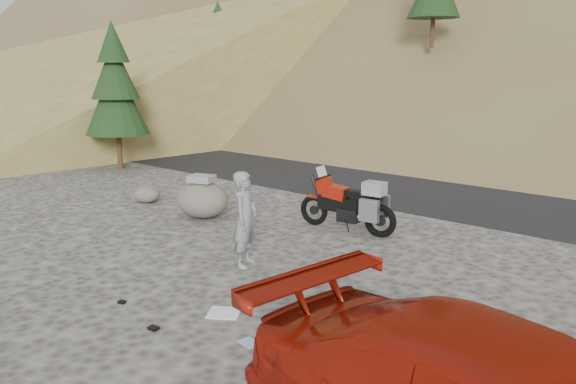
# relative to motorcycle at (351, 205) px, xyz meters

# --- Properties ---
(ground) EXTENTS (140.00, 140.00, 0.00)m
(ground) POSITION_rel_motorcycle_xyz_m (0.52, -3.33, -0.60)
(ground) COLOR #3D3A38
(ground) RESTS_ON ground
(road) EXTENTS (120.00, 7.00, 0.05)m
(road) POSITION_rel_motorcycle_xyz_m (0.52, 5.67, -0.60)
(road) COLOR black
(road) RESTS_ON ground
(conifer_verge) EXTENTS (2.20, 2.20, 5.04)m
(conifer_verge) POSITION_rel_motorcycle_xyz_m (-10.48, 1.17, 2.29)
(conifer_verge) COLOR #392114
(conifer_verge) RESTS_ON ground
(motorcycle) EXTENTS (2.37, 0.83, 1.41)m
(motorcycle) POSITION_rel_motorcycle_xyz_m (0.00, 0.00, 0.00)
(motorcycle) COLOR black
(motorcycle) RESTS_ON ground
(man) EXTENTS (0.62, 0.75, 1.76)m
(man) POSITION_rel_motorcycle_xyz_m (-0.28, -3.03, -0.60)
(man) COLOR gray
(man) RESTS_ON ground
(boulder) EXTENTS (1.48, 1.31, 1.05)m
(boulder) POSITION_rel_motorcycle_xyz_m (-3.40, -1.30, -0.14)
(boulder) COLOR #534F47
(boulder) RESTS_ON ground
(small_rock) EXTENTS (0.88, 0.83, 0.44)m
(small_rock) POSITION_rel_motorcycle_xyz_m (-5.66, -1.26, -0.38)
(small_rock) COLOR #534F47
(small_rock) RESTS_ON ground
(gear_white_cloth) EXTENTS (0.62, 0.60, 0.02)m
(gear_white_cloth) POSITION_rel_motorcycle_xyz_m (0.88, -4.71, -0.59)
(gear_white_cloth) COLOR white
(gear_white_cloth) RESTS_ON ground
(gear_blue_mat) EXTENTS (0.52, 0.30, 0.19)m
(gear_blue_mat) POSITION_rel_motorcycle_xyz_m (3.78, -4.70, -0.50)
(gear_blue_mat) COLOR #1A3EA0
(gear_blue_mat) RESTS_ON ground
(gear_bottle) EXTENTS (0.11, 0.11, 0.24)m
(gear_bottle) POSITION_rel_motorcycle_xyz_m (2.34, -4.77, -0.48)
(gear_bottle) COLOR #1A3EA0
(gear_bottle) RESTS_ON ground
(gear_funnel) EXTENTS (0.16, 0.16, 0.18)m
(gear_funnel) POSITION_rel_motorcycle_xyz_m (3.32, -4.82, -0.51)
(gear_funnel) COLOR #B50C1C
(gear_funnel) RESTS_ON ground
(gear_glove_a) EXTENTS (0.16, 0.12, 0.04)m
(gear_glove_a) POSITION_rel_motorcycle_xyz_m (0.50, -5.70, -0.58)
(gear_glove_a) COLOR black
(gear_glove_a) RESTS_ON ground
(gear_glove_b) EXTENTS (0.13, 0.11, 0.04)m
(gear_glove_b) POSITION_rel_motorcycle_xyz_m (-0.60, -5.47, -0.58)
(gear_glove_b) COLOR black
(gear_glove_b) RESTS_ON ground
(gear_blue_cloth) EXTENTS (0.32, 0.25, 0.01)m
(gear_blue_cloth) POSITION_rel_motorcycle_xyz_m (1.81, -5.12, -0.60)
(gear_blue_cloth) COLOR #90AEDF
(gear_blue_cloth) RESTS_ON ground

